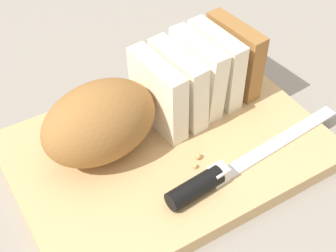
{
  "coord_description": "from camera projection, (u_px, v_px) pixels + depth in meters",
  "views": [
    {
      "loc": [
        -0.22,
        -0.33,
        0.44
      ],
      "look_at": [
        0.0,
        0.0,
        0.05
      ],
      "focal_mm": 51.86,
      "sensor_mm": 36.0,
      "label": 1
    }
  ],
  "objects": [
    {
      "name": "ground_plane",
      "position": [
        168.0,
        155.0,
        0.59
      ],
      "size": [
        3.0,
        3.0,
        0.0
      ],
      "primitive_type": "plane",
      "color": "gray"
    },
    {
      "name": "cutting_board",
      "position": [
        168.0,
        150.0,
        0.59
      ],
      "size": [
        0.37,
        0.27,
        0.02
      ],
      "primitive_type": "cube",
      "rotation": [
        0.0,
        0.0,
        -0.04
      ],
      "color": "tan",
      "rests_on": "ground_plane"
    },
    {
      "name": "bread_loaf",
      "position": [
        146.0,
        99.0,
        0.56
      ],
      "size": [
        0.29,
        0.11,
        0.09
      ],
      "rotation": [
        0.0,
        0.0,
        0.04
      ],
      "color": "#996633",
      "rests_on": "cutting_board"
    },
    {
      "name": "bread_knife",
      "position": [
        216.0,
        176.0,
        0.53
      ],
      "size": [
        0.26,
        0.03,
        0.02
      ],
      "rotation": [
        0.0,
        0.0,
        0.05
      ],
      "color": "silver",
      "rests_on": "cutting_board"
    },
    {
      "name": "crumb_near_knife",
      "position": [
        195.0,
        166.0,
        0.55
      ],
      "size": [
        0.01,
        0.01,
        0.01
      ],
      "primitive_type": "sphere",
      "color": "tan",
      "rests_on": "cutting_board"
    },
    {
      "name": "crumb_near_loaf",
      "position": [
        179.0,
        187.0,
        0.53
      ],
      "size": [
        0.01,
        0.01,
        0.01
      ],
      "primitive_type": "sphere",
      "color": "tan",
      "rests_on": "cutting_board"
    },
    {
      "name": "crumb_stray_left",
      "position": [
        198.0,
        156.0,
        0.56
      ],
      "size": [
        0.01,
        0.01,
        0.01
      ],
      "primitive_type": "sphere",
      "color": "tan",
      "rests_on": "cutting_board"
    },
    {
      "name": "crumb_stray_right",
      "position": [
        115.0,
        121.0,
        0.6
      ],
      "size": [
        0.0,
        0.0,
        0.0
      ],
      "primitive_type": "sphere",
      "color": "tan",
      "rests_on": "cutting_board"
    }
  ]
}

